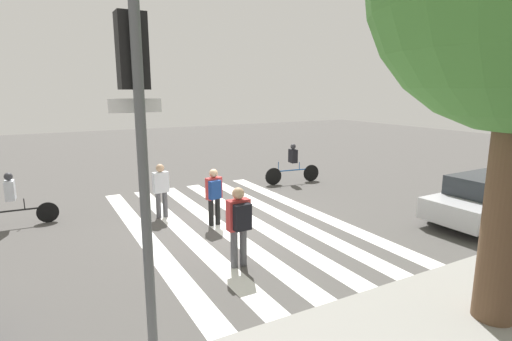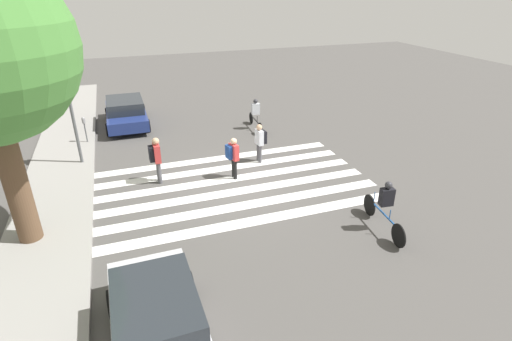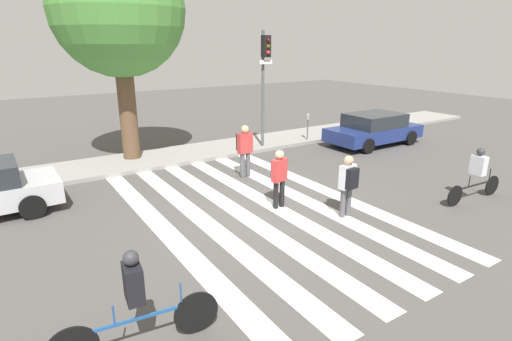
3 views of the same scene
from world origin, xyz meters
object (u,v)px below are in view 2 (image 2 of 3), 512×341
Objects in this scene: parking_meter at (84,124)px; pedestrian_adult_yellow_jacket at (233,155)px; cyclist_near_curb at (256,113)px; cyclist_mid_street at (385,205)px; car_parked_silver_sedan at (126,112)px; traffic_light at (69,83)px; pedestrian_adult_tall_backpack at (156,157)px; car_parked_far_curb at (158,321)px; pedestrian_child_with_backpack at (260,140)px.

pedestrian_adult_yellow_jacket is (-5.59, -5.43, -0.04)m from parking_meter.
cyclist_near_curb is 9.97m from cyclist_mid_street.
car_parked_silver_sedan is at bearing -40.72° from parking_meter.
traffic_light is 3.37m from parking_meter.
pedestrian_adult_tall_backpack is (-2.61, -2.67, -2.35)m from traffic_light.
pedestrian_adult_yellow_jacket is 0.92× the size of pedestrian_adult_tall_backpack.
parking_meter is at bearing -0.69° from traffic_light.
pedestrian_adult_yellow_jacket is 5.93m from cyclist_mid_street.
pedestrian_adult_yellow_jacket is at bearing -28.44° from car_parked_far_curb.
pedestrian_child_with_backpack is 4.31m from pedestrian_adult_tall_backpack.
traffic_light is at bearing 179.31° from parking_meter.
traffic_light reaches higher than cyclist_mid_street.
car_parked_far_curb is at bearing 179.59° from car_parked_silver_sedan.
pedestrian_adult_tall_backpack is at bearing -7.66° from car_parked_far_curb.
cyclist_mid_street is at bearing -73.75° from car_parked_far_curb.
cyclist_mid_street reaches higher than cyclist_near_curb.
cyclist_near_curb is at bearing -22.76° from pedestrian_child_with_backpack.
car_parked_far_curb is at bearing -7.81° from pedestrian_adult_tall_backpack.
pedestrian_adult_yellow_jacket is 0.67× the size of cyclist_mid_street.
car_parked_silver_sedan is at bearing 34.73° from cyclist_mid_street.
cyclist_mid_street is at bearing 19.61° from pedestrian_adult_yellow_jacket.
car_parked_silver_sedan is at bearing -169.98° from pedestrian_adult_yellow_jacket.
cyclist_mid_street reaches higher than car_parked_silver_sedan.
cyclist_mid_street is at bearing 46.64° from pedestrian_adult_tall_backpack.
cyclist_near_curb is (-0.56, -8.10, -0.14)m from parking_meter.
parking_meter is 0.30× the size of car_parked_silver_sedan.
pedestrian_adult_tall_backpack reaches higher than cyclist_mid_street.
traffic_light reaches higher than parking_meter.
cyclist_mid_street is 14.44m from car_parked_silver_sedan.
car_parked_silver_sedan is (2.78, 6.19, -0.14)m from cyclist_near_curb.
parking_meter is 0.75× the size of pedestrian_adult_tall_backpack.
pedestrian_adult_yellow_jacket is 7.99m from car_parked_far_curb.
traffic_light is 3.63× the size of parking_meter.
pedestrian_adult_yellow_jacket is (-3.22, -5.45, -2.44)m from traffic_light.
cyclist_mid_street is 0.58× the size of car_parked_far_curb.
pedestrian_child_with_backpack is (-4.48, -6.92, -0.03)m from parking_meter.
traffic_light is at bearing 53.64° from cyclist_mid_street.
pedestrian_adult_yellow_jacket is 0.37× the size of car_parked_silver_sedan.
car_parked_silver_sedan reaches higher than car_parked_far_curb.
cyclist_near_curb is at bearing -28.66° from car_parked_far_curb.
cyclist_near_curb is at bearing 127.90° from pedestrian_adult_tall_backpack.
traffic_light is at bearing 8.80° from car_parked_far_curb.
pedestrian_adult_yellow_jacket reaches higher than cyclist_near_curb.
pedestrian_child_with_backpack is 0.92× the size of pedestrian_adult_tall_backpack.
traffic_light is 5.66m from car_parked_silver_sedan.
parking_meter is at bearing 89.48° from cyclist_near_curb.
pedestrian_adult_tall_backpack is at bearing -152.02° from parking_meter.
pedestrian_adult_tall_backpack is at bearing 54.29° from cyclist_mid_street.
pedestrian_adult_tall_backpack is 0.73× the size of cyclist_mid_street.
car_parked_far_curb is (-8.18, 5.19, -0.25)m from pedestrian_child_with_backpack.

